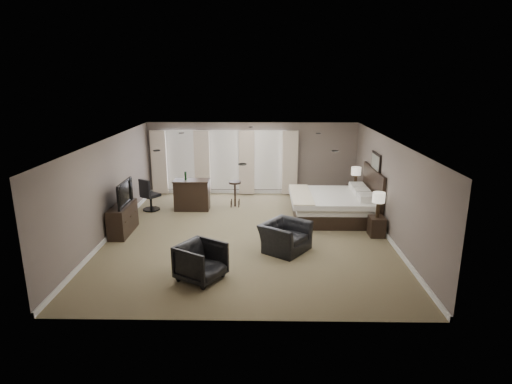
{
  "coord_description": "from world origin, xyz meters",
  "views": [
    {
      "loc": [
        0.4,
        -10.97,
        4.22
      ],
      "look_at": [
        0.2,
        0.4,
        1.1
      ],
      "focal_mm": 30.0,
      "sensor_mm": 36.0,
      "label": 1
    }
  ],
  "objects_px": {
    "nightstand_near": "(377,226)",
    "bar_stool_left": "(182,191)",
    "desk_chair": "(150,194)",
    "armchair_far": "(201,260)",
    "armchair_near": "(285,232)",
    "bar_counter": "(192,195)",
    "lamp_near": "(378,205)",
    "tv": "(121,203)",
    "dresser": "(123,219)",
    "bed": "(336,194)",
    "nightstand_far": "(355,195)",
    "bar_stool_right": "(235,194)",
    "lamp_far": "(356,177)"
  },
  "relations": [
    {
      "from": "bed",
      "to": "dresser",
      "type": "height_order",
      "value": "bed"
    },
    {
      "from": "dresser",
      "to": "bar_stool_left",
      "type": "height_order",
      "value": "bar_stool_left"
    },
    {
      "from": "bed",
      "to": "bar_stool_right",
      "type": "distance_m",
      "value": 3.34
    },
    {
      "from": "nightstand_near",
      "to": "armchair_far",
      "type": "bearing_deg",
      "value": -148.89
    },
    {
      "from": "lamp_near",
      "to": "armchair_near",
      "type": "relative_size",
      "value": 0.62
    },
    {
      "from": "nightstand_near",
      "to": "nightstand_far",
      "type": "distance_m",
      "value": 2.9
    },
    {
      "from": "bed",
      "to": "bar_stool_left",
      "type": "relative_size",
      "value": 2.97
    },
    {
      "from": "nightstand_far",
      "to": "armchair_near",
      "type": "distance_m",
      "value": 4.69
    },
    {
      "from": "bed",
      "to": "nightstand_near",
      "type": "bearing_deg",
      "value": -58.46
    },
    {
      "from": "armchair_far",
      "to": "bar_stool_left",
      "type": "relative_size",
      "value": 1.09
    },
    {
      "from": "dresser",
      "to": "bar_counter",
      "type": "xyz_separation_m",
      "value": [
        1.56,
        2.16,
        0.1
      ]
    },
    {
      "from": "lamp_near",
      "to": "bar_stool_left",
      "type": "height_order",
      "value": "lamp_near"
    },
    {
      "from": "nightstand_near",
      "to": "bar_stool_right",
      "type": "bearing_deg",
      "value": 146.75
    },
    {
      "from": "armchair_near",
      "to": "bar_counter",
      "type": "distance_m",
      "value": 4.35
    },
    {
      "from": "lamp_far",
      "to": "bar_stool_left",
      "type": "bearing_deg",
      "value": 179.05
    },
    {
      "from": "armchair_near",
      "to": "desk_chair",
      "type": "distance_m",
      "value": 5.25
    },
    {
      "from": "nightstand_far",
      "to": "bar_stool_left",
      "type": "distance_m",
      "value": 5.83
    },
    {
      "from": "bed",
      "to": "bar_stool_left",
      "type": "distance_m",
      "value": 5.19
    },
    {
      "from": "lamp_near",
      "to": "lamp_far",
      "type": "distance_m",
      "value": 2.9
    },
    {
      "from": "nightstand_near",
      "to": "bar_stool_left",
      "type": "relative_size",
      "value": 0.65
    },
    {
      "from": "bar_stool_left",
      "to": "desk_chair",
      "type": "distance_m",
      "value": 1.2
    },
    {
      "from": "armchair_far",
      "to": "desk_chair",
      "type": "relative_size",
      "value": 0.84
    },
    {
      "from": "lamp_far",
      "to": "bar_stool_left",
      "type": "relative_size",
      "value": 0.81
    },
    {
      "from": "armchair_near",
      "to": "bar_stool_left",
      "type": "xyz_separation_m",
      "value": [
        -3.3,
        4.04,
        -0.08
      ]
    },
    {
      "from": "tv",
      "to": "bar_counter",
      "type": "height_order",
      "value": "bar_counter"
    },
    {
      "from": "lamp_near",
      "to": "tv",
      "type": "xyz_separation_m",
      "value": [
        -6.92,
        0.09,
        0.0
      ]
    },
    {
      "from": "lamp_near",
      "to": "lamp_far",
      "type": "bearing_deg",
      "value": 90.0
    },
    {
      "from": "lamp_far",
      "to": "bar_counter",
      "type": "bearing_deg",
      "value": -173.02
    },
    {
      "from": "lamp_near",
      "to": "desk_chair",
      "type": "bearing_deg",
      "value": 162.09
    },
    {
      "from": "tv",
      "to": "lamp_near",
      "type": "bearing_deg",
      "value": -90.73
    },
    {
      "from": "dresser",
      "to": "bar_stool_left",
      "type": "xyz_separation_m",
      "value": [
        1.09,
        2.91,
        0.01
      ]
    },
    {
      "from": "lamp_near",
      "to": "armchair_far",
      "type": "distance_m",
      "value": 5.14
    },
    {
      "from": "dresser",
      "to": "bar_counter",
      "type": "relative_size",
      "value": 1.21
    },
    {
      "from": "dresser",
      "to": "lamp_far",
      "type": "bearing_deg",
      "value": 22.12
    },
    {
      "from": "dresser",
      "to": "bar_stool_left",
      "type": "relative_size",
      "value": 1.7
    },
    {
      "from": "bar_stool_left",
      "to": "desk_chair",
      "type": "height_order",
      "value": "desk_chair"
    },
    {
      "from": "lamp_far",
      "to": "bar_stool_left",
      "type": "height_order",
      "value": "lamp_far"
    },
    {
      "from": "nightstand_near",
      "to": "bed",
      "type": "bearing_deg",
      "value": 121.54
    },
    {
      "from": "armchair_far",
      "to": "bar_counter",
      "type": "height_order",
      "value": "bar_counter"
    },
    {
      "from": "nightstand_far",
      "to": "lamp_far",
      "type": "bearing_deg",
      "value": 0.0
    },
    {
      "from": "lamp_near",
      "to": "armchair_far",
      "type": "height_order",
      "value": "lamp_near"
    },
    {
      "from": "armchair_near",
      "to": "bar_stool_left",
      "type": "bearing_deg",
      "value": 75.16
    },
    {
      "from": "nightstand_far",
      "to": "dresser",
      "type": "xyz_separation_m",
      "value": [
        -6.92,
        -2.81,
        0.09
      ]
    },
    {
      "from": "armchair_far",
      "to": "bar_counter",
      "type": "xyz_separation_m",
      "value": [
        -0.98,
        4.89,
        0.05
      ]
    },
    {
      "from": "nightstand_near",
      "to": "bar_stool_left",
      "type": "distance_m",
      "value": 6.55
    },
    {
      "from": "lamp_near",
      "to": "armchair_far",
      "type": "xyz_separation_m",
      "value": [
        -4.38,
        -2.65,
        -0.43
      ]
    },
    {
      "from": "lamp_near",
      "to": "bar_counter",
      "type": "distance_m",
      "value": 5.82
    },
    {
      "from": "armchair_near",
      "to": "dresser",
      "type": "bearing_deg",
      "value": 111.45
    },
    {
      "from": "bar_stool_right",
      "to": "lamp_far",
      "type": "bearing_deg",
      "value": 3.95
    },
    {
      "from": "desk_chair",
      "to": "armchair_far",
      "type": "bearing_deg",
      "value": 150.22
    }
  ]
}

